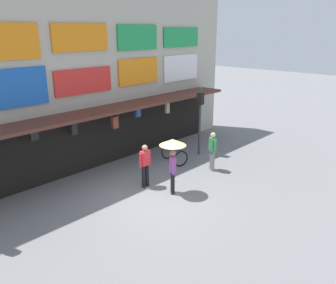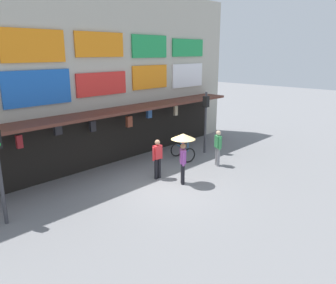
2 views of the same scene
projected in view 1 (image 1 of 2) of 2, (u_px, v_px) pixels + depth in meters
The scene contains 7 objects.
ground_plane at pixel (155, 198), 12.50m from camera, with size 80.00×80.00×0.00m, color slate.
shopfront at pixel (75, 75), 14.23m from camera, with size 18.00×2.60×8.00m.
traffic_light_far at pixel (200, 110), 16.23m from camera, with size 0.30×0.34×3.20m.
bicycle_parked at pixel (174, 154), 15.68m from camera, with size 1.03×1.32×1.05m.
pedestrian_in_green at pixel (145, 163), 13.11m from camera, with size 0.53×0.24×1.68m.
pedestrian_in_black at pixel (213, 149), 14.65m from camera, with size 0.38×0.46×1.68m.
pedestrian_with_umbrella at pixel (173, 151), 12.35m from camera, with size 0.96×0.96×2.08m.
Camera 1 is at (-7.95, -8.01, 5.77)m, focal length 37.37 mm.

